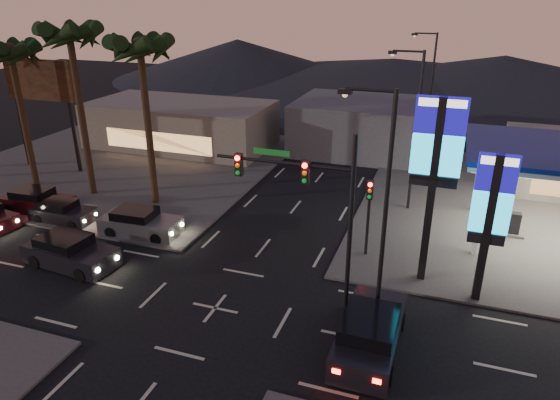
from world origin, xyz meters
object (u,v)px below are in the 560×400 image
at_px(pylon_sign_tall, 436,155).
at_px(pylon_sign_short, 491,207).
at_px(suv_station, 370,333).
at_px(traffic_signal_mast, 311,195).
at_px(car_lane_b_front, 140,223).
at_px(car_lane_b_rear, 37,201).
at_px(car_lane_b_mid, 62,212).
at_px(car_lane_a_front, 69,252).

bearing_deg(pylon_sign_tall, pylon_sign_short, -21.80).
distance_m(pylon_sign_short, suv_station, 7.52).
bearing_deg(traffic_signal_mast, suv_station, -38.30).
relative_size(pylon_sign_tall, car_lane_b_front, 1.87).
xyz_separation_m(car_lane_b_rear, suv_station, (22.43, -6.46, 0.11)).
height_order(pylon_sign_tall, car_lane_b_mid, pylon_sign_tall).
height_order(car_lane_a_front, car_lane_b_mid, car_lane_a_front).
bearing_deg(car_lane_b_rear, pylon_sign_short, -3.05).
bearing_deg(car_lane_b_mid, pylon_sign_tall, 0.77).
bearing_deg(car_lane_b_rear, traffic_signal_mast, -11.53).
relative_size(traffic_signal_mast, car_lane_b_rear, 1.70).
distance_m(pylon_sign_tall, car_lane_b_mid, 22.13).
height_order(pylon_sign_tall, suv_station, pylon_sign_tall).
bearing_deg(car_lane_b_rear, car_lane_a_front, -35.98).
relative_size(pylon_sign_tall, car_lane_b_rear, 1.91).
xyz_separation_m(pylon_sign_tall, traffic_signal_mast, (-4.74, -3.51, -1.17)).
bearing_deg(traffic_signal_mast, car_lane_b_front, 163.54).
xyz_separation_m(pylon_sign_tall, suv_station, (-1.52, -6.05, -5.58)).
distance_m(car_lane_b_rear, suv_station, 23.35).
relative_size(car_lane_b_mid, suv_station, 0.77).
bearing_deg(car_lane_b_mid, car_lane_b_rear, 164.99).
height_order(pylon_sign_tall, traffic_signal_mast, pylon_sign_tall).
bearing_deg(traffic_signal_mast, car_lane_b_mid, 169.02).
bearing_deg(car_lane_b_front, car_lane_a_front, -107.39).
bearing_deg(suv_station, car_lane_b_mid, 163.79).
height_order(pylon_sign_tall, pylon_sign_short, pylon_sign_tall).
relative_size(pylon_sign_short, car_lane_b_front, 1.45).
relative_size(car_lane_a_front, car_lane_b_mid, 1.27).
distance_m(car_lane_a_front, car_lane_b_rear, 8.34).
relative_size(car_lane_b_front, car_lane_b_mid, 1.18).
distance_m(pylon_sign_short, car_lane_b_rear, 26.79).
height_order(pylon_sign_short, car_lane_b_mid, pylon_sign_short).
height_order(pylon_sign_tall, car_lane_b_front, pylon_sign_tall).
distance_m(pylon_sign_short, car_lane_a_front, 20.39).
distance_m(car_lane_b_front, suv_station, 15.49).
bearing_deg(car_lane_a_front, suv_station, -5.70).
relative_size(traffic_signal_mast, suv_station, 1.51).
height_order(car_lane_b_mid, car_lane_b_rear, car_lane_b_rear).
height_order(pylon_sign_short, car_lane_a_front, pylon_sign_short).
distance_m(car_lane_b_front, car_lane_b_mid, 5.49).
bearing_deg(car_lane_b_rear, pylon_sign_tall, -0.98).
distance_m(car_lane_b_mid, suv_station, 20.66).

